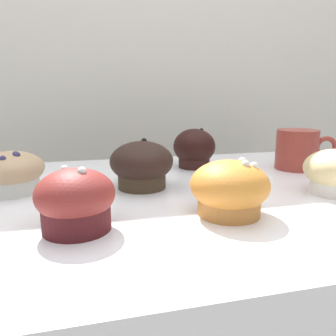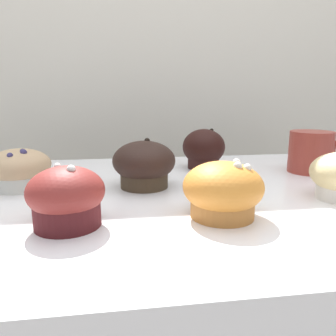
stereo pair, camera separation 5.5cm
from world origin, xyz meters
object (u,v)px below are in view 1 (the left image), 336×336
object	(u,v)px
coffee_cup	(298,149)
muffin_front_left	(142,165)
muffin_front_center	(11,172)
muffin_back_left	(76,200)
muffin_front_right	(230,189)
muffin_back_center	(336,172)
muffin_back_right	(194,149)

from	to	relation	value
coffee_cup	muffin_front_left	bearing A→B (deg)	-169.50
muffin_front_center	muffin_back_left	world-z (taller)	muffin_back_left
muffin_front_center	muffin_front_right	bearing A→B (deg)	-30.67
muffin_back_center	muffin_front_center	bearing A→B (deg)	165.35
muffin_front_left	muffin_front_center	bearing A→B (deg)	173.89
muffin_back_center	coffee_cup	xyz separation A→B (m)	(0.06, 0.19, 0.01)
muffin_front_right	muffin_front_center	bearing A→B (deg)	149.33
muffin_back_left	muffin_front_left	distance (m)	0.20
muffin_front_center	muffin_front_right	xyz separation A→B (m)	(0.32, -0.19, 0.00)
muffin_front_center	coffee_cup	size ratio (longest dim) A/B	0.82
muffin_front_center	muffin_front_left	world-z (taller)	muffin_front_left
muffin_back_left	muffin_back_right	bearing A→B (deg)	50.26
muffin_back_right	muffin_front_left	bearing A→B (deg)	-136.16
muffin_front_center	muffin_front_left	bearing A→B (deg)	-6.11
muffin_front_left	coffee_cup	bearing A→B (deg)	10.50
muffin_back_left	muffin_back_right	size ratio (longest dim) A/B	1.01
muffin_back_right	muffin_front_left	distance (m)	0.20
muffin_front_center	muffin_back_right	size ratio (longest dim) A/B	1.15
muffin_back_center	coffee_cup	distance (m)	0.19
muffin_front_center	muffin_back_center	xyz separation A→B (m)	(0.54, -0.14, 0.00)
muffin_back_center	muffin_front_left	bearing A→B (deg)	159.64
coffee_cup	muffin_front_right	bearing A→B (deg)	-139.43
muffin_front_left	muffin_front_right	xyz separation A→B (m)	(0.10, -0.17, -0.01)
coffee_cup	muffin_front_center	bearing A→B (deg)	-175.70
muffin_back_left	muffin_front_left	world-z (taller)	muffin_front_left
muffin_back_right	coffee_cup	bearing A→B (deg)	-18.14
muffin_front_left	muffin_back_center	bearing A→B (deg)	-20.36
muffin_back_left	muffin_back_center	world-z (taller)	muffin_back_left
muffin_back_right	muffin_front_left	xyz separation A→B (m)	(-0.15, -0.14, -0.00)
muffin_back_left	coffee_cup	xyz separation A→B (m)	(0.48, 0.24, 0.01)
muffin_back_right	muffin_back_center	world-z (taller)	muffin_back_right
muffin_back_left	muffin_back_right	world-z (taller)	muffin_back_right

